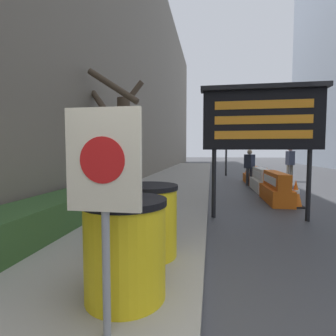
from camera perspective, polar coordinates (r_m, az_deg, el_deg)
The scene contains 15 objects.
building_left_facade at distance 13.07m, azimuth -8.50°, elevation 26.50°, with size 0.40×50.40×13.23m.
hedge_strip at distance 4.96m, azimuth -26.43°, elevation -9.87°, with size 0.90×4.98×0.55m.
bare_tree at distance 7.85m, azimuth -10.04°, elevation 6.78°, with size 1.67×1.72×3.65m.
barrel_drum_foreground at distance 2.66m, azimuth -9.32°, elevation -16.81°, with size 0.81×0.81×0.96m.
barrel_drum_middle at distance 3.60m, azimuth -4.37°, elevation -11.23°, with size 0.81×0.81×0.96m.
warning_sign at distance 1.96m, azimuth -13.77°, elevation -2.53°, with size 0.56×0.08×1.72m.
message_board at distance 6.28m, azimuth 19.69°, elevation 9.93°, with size 2.69×0.36×2.99m.
jersey_barrier_orange_far at distance 8.60m, azimuth 22.41°, elevation -4.24°, with size 0.61×1.98×0.91m.
jersey_barrier_white at distance 10.92m, azimuth 19.59°, elevation -2.60°, with size 0.58×2.08×0.87m.
jersey_barrier_orange_near at distance 13.21m, azimuth 17.79°, elevation -1.56°, with size 0.62×2.00×0.83m.
traffic_cone_near at distance 8.07m, azimuth 26.04°, elevation -5.06°, with size 0.43×0.43×0.76m.
traffic_cone_mid at distance 16.56m, azimuth 20.76°, elevation -0.89°, with size 0.32×0.32×0.57m.
traffic_light_near_curb at distance 16.67m, azimuth 12.65°, elevation 8.89°, with size 0.28×0.44×4.24m.
pedestrian_worker at distance 14.25m, azimuth 25.03°, elevation 1.38°, with size 0.33×0.49×1.77m.
pedestrian_passerby at distance 12.17m, azimuth 17.30°, elevation 0.75°, with size 0.46×0.49×1.61m.
Camera 1 is at (0.07, -1.69, 1.56)m, focal length 28.00 mm.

